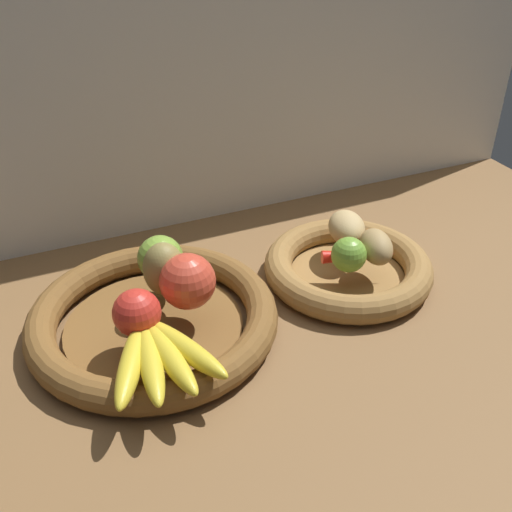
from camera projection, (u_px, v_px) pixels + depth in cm
name	position (u px, v px, depth cm)	size (l,w,h in cm)	color
ground_plane	(269.00, 307.00, 94.93)	(140.00, 90.00, 3.00)	brown
back_wall	(197.00, 73.00, 102.24)	(140.00, 3.00, 55.00)	silver
fruit_bowl_left	(153.00, 318.00, 86.82)	(36.15, 36.15, 4.52)	brown
fruit_bowl_right	(347.00, 267.00, 97.83)	(27.28, 27.28, 4.52)	olive
apple_red_right	(188.00, 281.00, 83.43)	(7.97, 7.97, 7.97)	#CC422D
apple_red_front	(137.00, 313.00, 78.73)	(6.47, 6.47, 6.47)	red
apple_green_back	(160.00, 258.00, 89.39)	(6.88, 6.88, 6.88)	#7AA338
pear_brown	(164.00, 269.00, 85.73)	(6.05, 6.11, 8.22)	olive
banana_bunch_front	(158.00, 355.00, 74.58)	(15.63, 17.37, 2.90)	gold
potato_back	(347.00, 228.00, 98.94)	(8.38, 5.88, 4.91)	tan
potato_small	(376.00, 247.00, 93.90)	(7.73, 4.85, 4.96)	#A38451
lime_near	(349.00, 255.00, 91.47)	(5.48, 5.48, 5.48)	#6B9E33
chili_pepper	(359.00, 255.00, 94.36)	(2.13, 2.13, 11.69)	red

